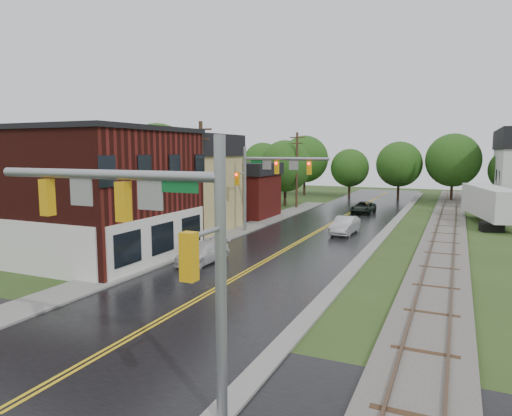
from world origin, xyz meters
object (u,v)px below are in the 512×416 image
Objects in this scene: brick_building at (72,192)px; traffic_signal_near at (147,223)px; tree_left_b at (158,162)px; sedan_silver at (345,226)px; utility_pole_c at (297,169)px; tree_left_a at (69,171)px; utility_pole_b at (201,179)px; tree_left_e at (286,167)px; suv_dark at (363,208)px; traffic_signal_far at (268,174)px; semi_trailer at (490,202)px; pickup_white at (203,253)px; tree_left_c at (228,171)px.

brick_building is 1.95× the size of traffic_signal_near.
sedan_silver is at bearing -7.14° from tree_left_b.
tree_left_a is at bearing -120.55° from utility_pole_c.
utility_pole_c is at bearing 59.45° from tree_left_a.
tree_left_e is at bearing 94.90° from utility_pole_b.
tree_left_b reaches higher than utility_pole_c.
tree_left_e is 11.50m from suv_dark.
traffic_signal_far reaches higher than suv_dark.
brick_building is at bearing -136.62° from semi_trailer.
tree_left_a reaches higher than brick_building.
traffic_signal_far is 11.66m from pickup_white.
tree_left_a is at bearing -114.62° from tree_left_e.
utility_pole_b is 0.81× the size of semi_trailer.
traffic_signal_far is 0.96× the size of tree_left_c.
suv_dark is at bearing 165.58° from semi_trailer.
utility_pole_c is at bearing 103.74° from traffic_signal_near.
suv_dark is (13.86, 27.71, -3.52)m from brick_building.
tree_left_a reaches higher than semi_trailer.
brick_building is 3.27× the size of sedan_silver.
traffic_signal_far is 17.33m from utility_pole_c.
traffic_signal_far is 0.66× the size of semi_trailer.
brick_building is at bearing 140.83° from traffic_signal_near.
tree_left_c is at bearing 149.90° from sedan_silver.
semi_trailer is (27.38, -0.32, -2.40)m from tree_left_c.
tree_left_a is at bearing -152.09° from semi_trailer.
suv_dark is (8.18, 20.71, -4.09)m from utility_pole_b.
semi_trailer is (20.34, 17.58, -2.61)m from utility_pole_b.
tree_left_b reaches higher than sedan_silver.
utility_pole_b is 22.00m from utility_pole_c.
utility_pole_c is at bearing 101.09° from traffic_signal_far.
traffic_signal_far is 1.68× the size of sedan_silver.
traffic_signal_near is 40.99m from suv_dark.
utility_pole_c reaches higher than tree_left_c.
utility_pole_c is 16.42m from tree_left_b.
utility_pole_b is 1.98× the size of suv_dark.
pickup_white is (3.46, -5.81, -4.10)m from utility_pole_b.
tree_left_c is 0.94× the size of tree_left_e.
tree_left_e is 20.42m from sedan_silver.
utility_pole_b is at bearing -68.51° from tree_left_c.
utility_pole_c is at bearing 30.20° from tree_left_c.
tree_left_a is 10.22m from tree_left_b.
tree_left_c is 1.75× the size of sedan_silver.
tree_left_e is (-2.05, 1.90, 0.09)m from utility_pole_c.
tree_left_e is (3.64, 30.90, 0.66)m from brick_building.
semi_trailer is (20.34, -4.42, -2.61)m from utility_pole_c.
tree_left_c reaches higher than pickup_white.
traffic_signal_near is 0.82× the size of utility_pole_c.
tree_left_a is (-23.32, 19.90, 0.15)m from traffic_signal_near.
utility_pole_b is at bearing -41.86° from tree_left_b.
pickup_white is at bearing -82.90° from utility_pole_c.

